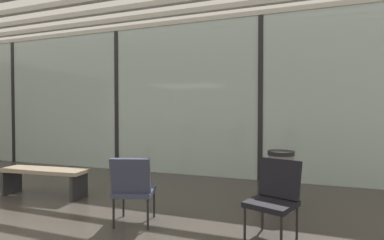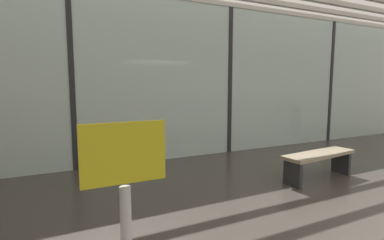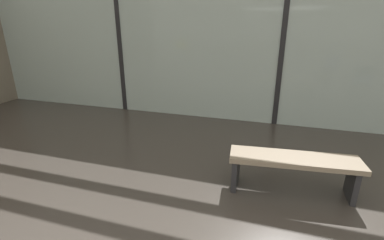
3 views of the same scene
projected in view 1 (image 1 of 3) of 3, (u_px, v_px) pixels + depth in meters
The scene contains 9 objects.
glass_curtain_wall at pixel (118, 101), 7.34m from camera, with size 14.00×0.08×3.42m, color #A3B7B2.
window_mullion_0 at pixel (15, 102), 8.54m from camera, with size 0.10×0.12×3.42m, color black.
window_mullion_1 at pixel (118, 101), 7.34m from camera, with size 0.10×0.12×3.42m, color black.
window_mullion_2 at pixel (261, 98), 6.15m from camera, with size 0.10×0.12×3.42m, color black.
parked_airplane at pixel (214, 96), 13.14m from camera, with size 11.41×4.34×4.34m.
lounge_chair_1 at pixel (133, 186), 3.69m from camera, with size 0.61×0.64×0.87m.
lounge_chair_2 at pixel (275, 194), 3.33m from camera, with size 0.63×0.66×0.87m.
waiting_bench at pixel (44, 175), 4.96m from camera, with size 1.53×0.55×0.47m.
trash_bin at pixel (281, 180), 4.26m from camera, with size 0.38×0.38×0.86m.
Camera 1 is at (4.26, -1.08, 1.41)m, focal length 27.61 mm.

